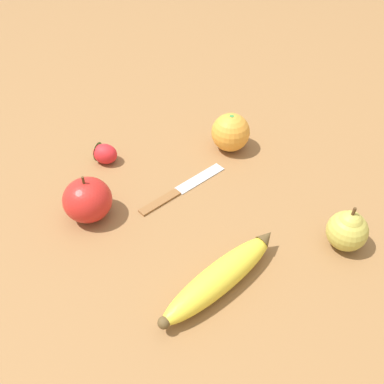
{
  "coord_description": "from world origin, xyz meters",
  "views": [
    {
      "loc": [
        -0.45,
        0.25,
        0.55
      ],
      "look_at": [
        0.01,
        -0.08,
        0.03
      ],
      "focal_mm": 42.0,
      "sensor_mm": 36.0,
      "label": 1
    }
  ],
  "objects": [
    {
      "name": "strawberry",
      "position": [
        0.2,
        -0.01,
        0.02
      ],
      "size": [
        0.06,
        0.06,
        0.04
      ],
      "rotation": [
        0.0,
        0.0,
        0.62
      ],
      "color": "red",
      "rests_on": "ground_plane"
    },
    {
      "name": "apple",
      "position": [
        0.08,
        0.08,
        0.04
      ],
      "size": [
        0.08,
        0.08,
        0.09
      ],
      "color": "red",
      "rests_on": "ground_plane"
    },
    {
      "name": "paring_knife",
      "position": [
        0.04,
        -0.08,
        0.0
      ],
      "size": [
        0.04,
        0.19,
        0.01
      ],
      "rotation": [
        0.0,
        0.0,
        3.25
      ],
      "color": "silver",
      "rests_on": "ground_plane"
    },
    {
      "name": "banana",
      "position": [
        -0.16,
        -0.01,
        0.02
      ],
      "size": [
        0.07,
        0.23,
        0.04
      ],
      "rotation": [
        0.0,
        0.0,
        4.84
      ],
      "color": "yellow",
      "rests_on": "ground_plane"
    },
    {
      "name": "pear",
      "position": [
        -0.21,
        -0.22,
        0.04
      ],
      "size": [
        0.06,
        0.06,
        0.08
      ],
      "color": "#B7AD47",
      "rests_on": "ground_plane"
    },
    {
      "name": "orange",
      "position": [
        0.09,
        -0.23,
        0.04
      ],
      "size": [
        0.08,
        0.08,
        0.08
      ],
      "color": "orange",
      "rests_on": "ground_plane"
    },
    {
      "name": "ground_plane",
      "position": [
        0.0,
        0.0,
        0.0
      ],
      "size": [
        3.0,
        3.0,
        0.0
      ],
      "primitive_type": "plane",
      "color": "olive"
    }
  ]
}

